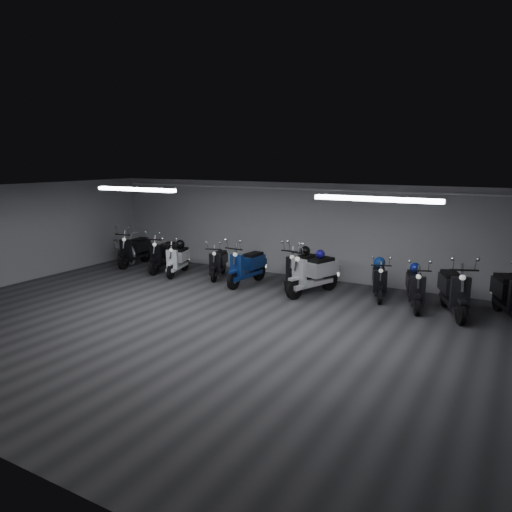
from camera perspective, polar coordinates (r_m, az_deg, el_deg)
The scene contains 24 objects.
floor at distance 10.29m, azimuth -4.81°, elevation -8.42°, with size 14.00×10.00×0.01m, color #323234.
ceiling at distance 9.71m, azimuth -5.09°, elevation 7.39°, with size 14.00×10.00×0.01m, color gray.
back_wall at distance 14.25m, azimuth 6.51°, elevation 2.94°, with size 14.00×0.01×2.80m, color #9FA0A2.
left_wall at distance 14.97m, azimuth -27.68°, elevation 2.12°, with size 0.01×10.00×2.80m, color #9FA0A2.
fluor_strip_left at distance 12.38m, azimuth -14.02°, elevation 7.65°, with size 2.40×0.18×0.08m, color white.
fluor_strip_right at distance 9.34m, azimuth 14.03°, elevation 6.54°, with size 2.40×0.18×0.08m, color white.
conduit at distance 14.04m, azimuth 6.48°, elevation 7.83°, with size 0.05×0.05×13.60m, color white.
scooter_0 at distance 16.39m, azimuth -14.19°, elevation 1.29°, with size 0.63×1.88×1.40m, color black, non-canonical shape.
scooter_1 at distance 15.39m, azimuth -10.88°, elevation 0.73°, with size 0.61×1.83×1.36m, color black, non-canonical shape.
scooter_2 at distance 14.85m, azimuth -9.25°, elevation 0.15°, with size 0.55×1.66×1.24m, color white, non-canonical shape.
scooter_3 at distance 14.32m, azimuth -4.48°, elevation -0.25°, with size 0.53×1.59×1.19m, color black, non-canonical shape.
scooter_4 at distance 13.45m, azimuth -1.10°, elevation -0.54°, with size 0.62×1.87×1.39m, color navy, non-canonical shape.
scooter_5 at distance 13.12m, azimuth 5.34°, elevation -0.86°, with size 0.63×1.89×1.41m, color black, non-canonical shape.
scooter_6 at distance 12.54m, azimuth 6.75°, elevation -1.26°, with size 0.67×2.01×1.49m, color silver, non-canonical shape.
scooter_7 at distance 12.55m, azimuth 14.39°, elevation -2.22°, with size 0.54×1.61×1.20m, color black, non-canonical shape.
scooter_8 at distance 11.96m, azimuth 18.33°, elevation -2.90°, with size 0.58×1.73×1.28m, color black, non-canonical shape.
scooter_9 at distance 11.70m, azimuth 22.39°, elevation -3.01°, with size 0.66×1.98×1.48m, color black, non-canonical shape.
bicycle at distance 17.09m, azimuth -15.61°, elevation 1.50°, with size 0.73×2.06×1.33m, color white.
scooter_10 at distance 11.86m, azimuth 27.89°, elevation -3.31°, with size 0.66×1.98×1.47m, color black, non-canonical shape.
helmet_0 at distance 13.29m, azimuth 5.85°, elevation 0.62°, with size 0.27×0.27×0.27m, color black.
helmet_1 at distance 15.01m, azimuth -8.95°, elevation 1.39°, with size 0.28×0.28×0.28m, color black.
helmet_2 at distance 12.70m, azimuth 14.41°, elevation -0.74°, with size 0.29×0.29×0.29m, color navy.
helmet_3 at distance 12.13m, azimuth 18.29°, elevation -1.35°, with size 0.25×0.25×0.25m, color navy.
helmet_4 at distance 12.68m, azimuth 7.63°, elevation 0.23°, with size 0.23×0.23×0.23m, color #130B7F.
Camera 1 is at (5.49, -7.97, 3.48)m, focal length 33.84 mm.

